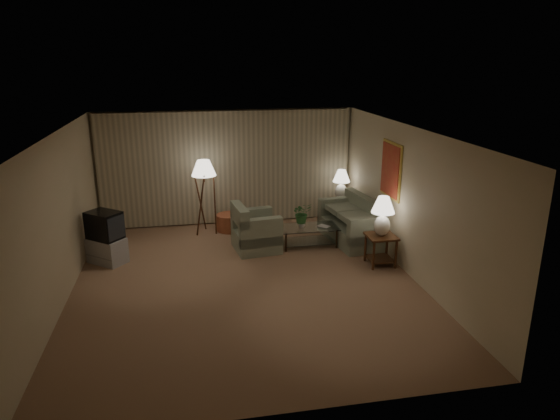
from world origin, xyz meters
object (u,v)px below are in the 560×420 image
Objects in this scene: coffee_table at (309,233)px; ottoman at (229,222)px; floor_lamp at (205,196)px; table_lamp_far at (341,182)px; armchair at (256,232)px; crt_tv at (104,225)px; table_lamp_near at (383,213)px; tv_cabinet at (107,250)px; side_table_far at (340,207)px; side_table_near at (381,244)px; vase at (302,224)px; sofa at (351,224)px.

coffee_table is 2.12× the size of ottoman.
table_lamp_far is at bearing 2.56° from floor_lamp.
armchair is 2.99m from crt_tv.
table_lamp_near is 1.33× the size of ottoman.
floor_lamp is at bearing 31.58° from armchair.
table_lamp_near is at bearing 27.63° from tv_cabinet.
side_table_far is at bearing -66.06° from armchair.
side_table_near is 4.13× the size of vase.
armchair is 0.98m from vase.
vase reaches higher than tv_cabinet.
table_lamp_near is at bearing -126.20° from armchair.
table_lamp_far is at bearing 55.62° from crt_tv.
vase is (-0.15, 0.00, 0.21)m from coffee_table.
vase is (-1.12, -0.10, 0.11)m from sofa.
side_table_far is 3.26m from floor_lamp.
floor_lamp reaches higher than coffee_table.
vase is at bearing -133.31° from table_lamp_far.
table_lamp_far is 0.92× the size of crt_tv.
floor_lamp is at bearing -177.44° from table_lamp_far.
floor_lamp is (-2.10, 1.20, 0.61)m from coffee_table.
side_table_near is 0.36× the size of floor_lamp.
crt_tv is at bearing 85.50° from armchair.
side_table_far is 1.85m from vase.
tv_cabinet is 0.52m from crt_tv.
armchair reaches higher than coffee_table.
crt_tv is at bearing -145.43° from floor_lamp.
sofa is 3.22× the size of side_table_near.
vase is at bearing 135.41° from side_table_near.
sofa is at bearing -96.87° from table_lamp_far.
ottoman is (-2.69, -0.07, -0.82)m from table_lamp_far.
vase reaches higher than coffee_table.
tv_cabinet is at bearing 168.18° from side_table_near.
side_table_far reaches higher than coffee_table.
crt_tv is (-5.20, 1.09, -0.29)m from table_lamp_near.
side_table_near is at bearing -37.26° from floor_lamp.
armchair is 1.49× the size of table_lamp_near.
vase is at bearing 41.81° from tv_cabinet.
coffee_table is 8.43× the size of vase.
table_lamp_far is 5.47m from tv_cabinet.
vase is (3.93, 0.16, -0.28)m from crt_tv.
floor_lamp is at bearing 74.02° from crt_tv.
side_table_far is 0.78× the size of crt_tv.
table_lamp_far is (-0.00, 2.60, 0.61)m from side_table_near.
armchair is 0.68× the size of floor_lamp.
coffee_table is 4.09m from tv_cabinet.
side_table_near is 5.32m from crt_tv.
vase is at bearing -41.88° from ottoman.
table_lamp_near is (2.24, -1.23, 0.67)m from armchair.
crt_tv is at bearing 168.18° from table_lamp_near.
side_table_near is at bearing -43.18° from ottoman.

